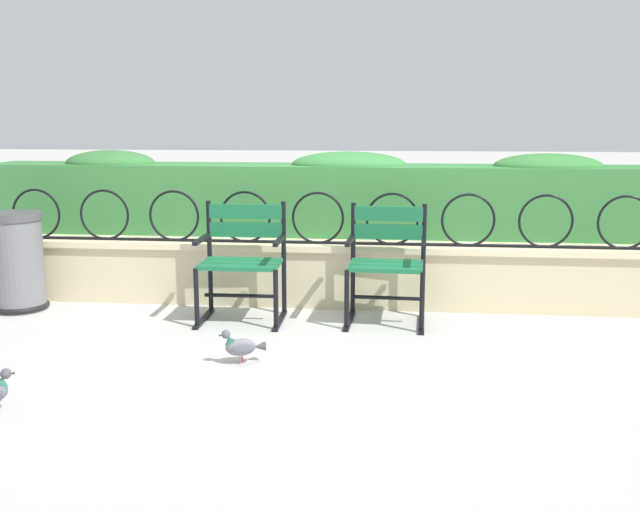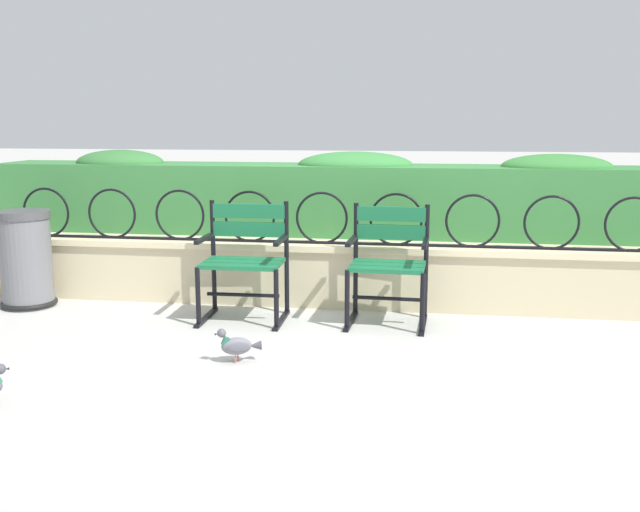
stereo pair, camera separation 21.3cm
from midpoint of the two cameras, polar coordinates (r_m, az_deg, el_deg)
ground_plane at (r=5.07m, az=-1.38°, el=-6.42°), size 60.00×60.00×0.00m
stone_wall at (r=5.90m, az=-0.21°, el=-1.35°), size 6.29×0.41×0.51m
iron_arch_fence at (r=5.76m, az=-1.14°, el=2.83°), size 5.77×0.02×0.42m
hedge_row at (r=6.28m, az=0.26°, el=4.83°), size 6.16×0.63×0.71m
park_chair_left at (r=5.46m, az=-7.24°, el=-0.16°), size 0.63×0.53×0.88m
park_chair_right at (r=5.37m, az=4.16°, el=-0.36°), size 0.59×0.54×0.87m
pigeon_near_chairs at (r=4.55m, az=-7.55°, el=-7.06°), size 0.28×0.16×0.22m
trash_bin at (r=6.23m, az=-23.65°, el=-0.56°), size 0.44×0.44×0.78m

